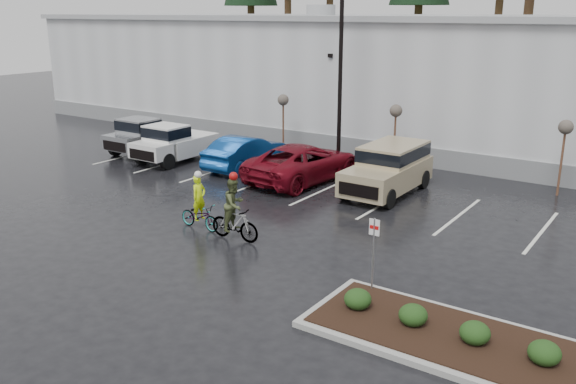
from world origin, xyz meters
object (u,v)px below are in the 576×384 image
Objects in this scene: sapling_east at (565,131)px; cyclist_olive at (235,216)px; lamppost at (341,50)px; car_blue at (245,152)px; fire_lane_sign at (374,247)px; cyclist_hivis at (200,211)px; sapling_mid at (396,114)px; suv_tan at (387,170)px; pickup_white at (179,141)px; pickup_silver at (152,134)px; car_red at (303,162)px; sapling_west at (283,103)px.

sapling_east reaches higher than cyclist_olive.
car_blue is (-3.70, -2.69, -4.88)m from lamppost.
cyclist_olive is (-5.71, 1.15, -0.55)m from fire_lane_sign.
sapling_east is 15.14m from cyclist_hivis.
cyclist_olive reaches higher than car_blue.
sapling_mid is 7.50m from sapling_east.
cyclist_olive reaches higher than suv_tan.
pickup_white is at bearing 50.00° from cyclist_olive.
pickup_white is 2.20× the size of cyclist_olive.
lamppost reaches higher than pickup_silver.
fire_lane_sign is 0.36× the size of car_red.
cyclist_hivis reaches higher than car_blue.
car_red is (3.60, -0.36, 0.04)m from car_blue.
car_red is at bearing 1.78° from pickup_white.
sapling_west is 5.83m from pickup_white.
sapling_mid is 1.35× the size of cyclist_olive.
sapling_mid is 11.88m from cyclist_hivis.
lamppost reaches higher than suv_tan.
suv_tan is (7.95, -3.84, -1.70)m from sapling_west.
lamppost is at bearing 8.50° from cyclist_olive.
lamppost is 4.19× the size of fire_lane_sign.
pickup_white is (-3.55, -4.28, -1.75)m from sapling_west.
fire_lane_sign reaches higher than pickup_white.
cyclist_hivis is at bearing -115.03° from suv_tan.
pickup_white is 0.85× the size of car_red.
sapling_east is 20.61m from pickup_silver.
sapling_east is 1.45× the size of fire_lane_sign.
sapling_west reaches higher than cyclist_olive.
sapling_west is (-4.00, 1.00, -2.96)m from lamppost.
sapling_mid is 0.62× the size of pickup_silver.
fire_lane_sign reaches higher than cyclist_hivis.
pickup_white is 3.91m from car_blue.
cyclist_olive is at bearing 111.11° from car_red.
sapling_mid is 11.81m from cyclist_olive.
pickup_silver is at bearing -165.16° from lamppost.
lamppost is at bearing -174.29° from sapling_east.
sapling_mid is (6.50, 0.00, 0.00)m from sapling_west.
sapling_mid reaches higher than pickup_white.
sapling_east is at bearing 13.70° from pickup_white.
car_red is at bearing 5.92° from cyclist_hivis.
lamppost is 11.88m from cyclist_olive.
cyclist_olive is at bearing -78.92° from lamppost.
suv_tan reaches higher than pickup_white.
fire_lane_sign is 7.58m from cyclist_hivis.
pickup_silver is at bearing -149.15° from sapling_west.
cyclist_hivis is 0.89× the size of cyclist_olive.
cyclist_olive reaches higher than car_red.
car_blue is at bearing 8.70° from pickup_white.
sapling_mid is 1.00× the size of sapling_east.
sapling_east is 1.51× the size of cyclist_hivis.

